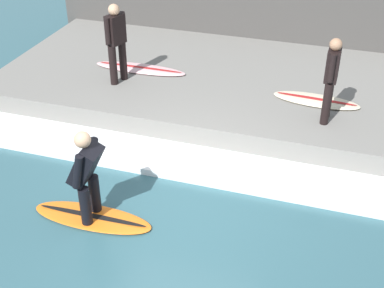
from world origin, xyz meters
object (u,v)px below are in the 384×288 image
(surfer_waiting_near, at_px, (116,39))
(surfboard_waiting_near, at_px, (140,68))
(surfer_waiting_far, at_px, (331,76))
(surfer_riding, at_px, (87,172))
(surfboard_waiting_far, at_px, (316,100))
(surfboard_riding, at_px, (92,217))

(surfer_waiting_near, xyz_separation_m, surfboard_waiting_near, (0.64, -0.19, -0.86))
(surfer_waiting_far, bearing_deg, surfboard_waiting_near, 75.87)
(surfer_riding, distance_m, surfboard_waiting_near, 4.27)
(surfer_riding, xyz_separation_m, surfboard_waiting_near, (4.16, 0.92, -0.34))
(surfer_waiting_far, bearing_deg, surfboard_waiting_far, 18.97)
(surfboard_waiting_far, bearing_deg, surfboard_waiting_near, 84.75)
(surfer_waiting_near, height_order, surfboard_waiting_far, surfer_waiting_near)
(surfer_riding, distance_m, surfer_waiting_near, 3.73)
(surfboard_riding, relative_size, surfboard_waiting_far, 1.12)
(surfer_riding, distance_m, surfboard_waiting_far, 4.73)
(surfer_riding, relative_size, surfboard_waiting_near, 0.72)
(surfer_riding, height_order, surfboard_waiting_near, surfer_riding)
(surfboard_riding, distance_m, surfboard_waiting_near, 4.28)
(surfer_waiting_far, height_order, surfboard_waiting_far, surfer_waiting_far)
(surfboard_waiting_near, relative_size, surfboard_waiting_far, 1.21)
(surfer_riding, relative_size, surfer_waiting_near, 0.91)
(surfer_waiting_far, bearing_deg, surfer_riding, 136.62)
(surfboard_riding, distance_m, surfer_waiting_near, 3.93)
(surfboard_waiting_far, bearing_deg, surfboard_riding, 143.99)
(surfer_waiting_far, xyz_separation_m, surfboard_waiting_far, (0.65, 0.22, -0.82))
(surfer_riding, xyz_separation_m, surfer_waiting_near, (3.52, 1.11, 0.52))
(surfboard_riding, bearing_deg, surfer_riding, -63.43)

